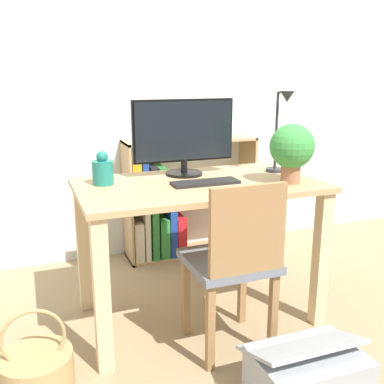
# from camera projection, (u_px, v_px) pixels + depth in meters

# --- Properties ---
(ground_plane) EXTENTS (10.00, 10.00, 0.00)m
(ground_plane) POSITION_uv_depth(u_px,v_px,m) (198.00, 314.00, 2.55)
(ground_plane) COLOR #997F5B
(wall_back) EXTENTS (8.00, 0.05, 2.60)m
(wall_back) POSITION_uv_depth(u_px,v_px,m) (144.00, 78.00, 3.18)
(wall_back) COLOR silver
(wall_back) RESTS_ON ground_plane
(desk) EXTENTS (1.27, 0.72, 0.77)m
(desk) POSITION_uv_depth(u_px,v_px,m) (199.00, 209.00, 2.39)
(desk) COLOR tan
(desk) RESTS_ON ground_plane
(monitor) EXTENTS (0.58, 0.21, 0.42)m
(monitor) POSITION_uv_depth(u_px,v_px,m) (184.00, 134.00, 2.48)
(monitor) COLOR black
(monitor) RESTS_ON desk
(keyboard) EXTENTS (0.35, 0.12, 0.02)m
(keyboard) POSITION_uv_depth(u_px,v_px,m) (205.00, 183.00, 2.32)
(keyboard) COLOR black
(keyboard) RESTS_ON desk
(vase) EXTENTS (0.11, 0.11, 0.17)m
(vase) POSITION_uv_depth(u_px,v_px,m) (103.00, 171.00, 2.30)
(vase) COLOR #1E7266
(vase) RESTS_ON desk
(desk_lamp) EXTENTS (0.10, 0.19, 0.46)m
(desk_lamp) POSITION_uv_depth(u_px,v_px,m) (282.00, 124.00, 2.50)
(desk_lamp) COLOR #2D2D33
(desk_lamp) RESTS_ON desk
(potted_plant) EXTENTS (0.23, 0.23, 0.31)m
(potted_plant) POSITION_uv_depth(u_px,v_px,m) (292.00, 148.00, 2.30)
(potted_plant) COLOR #9E6647
(potted_plant) RESTS_ON desk
(chair) EXTENTS (0.40, 0.40, 0.87)m
(chair) POSITION_uv_depth(u_px,v_px,m) (234.00, 259.00, 2.10)
(chair) COLOR slate
(chair) RESTS_ON ground_plane
(bookshelf) EXTENTS (0.96, 0.28, 0.87)m
(bookshelf) POSITION_uv_depth(u_px,v_px,m) (166.00, 207.00, 3.29)
(bookshelf) COLOR tan
(bookshelf) RESTS_ON ground_plane
(basket) EXTENTS (0.32, 0.32, 0.38)m
(basket) POSITION_uv_depth(u_px,v_px,m) (36.00, 370.00, 1.92)
(basket) COLOR tan
(basket) RESTS_ON ground_plane
(storage_box) EXTENTS (0.45, 0.36, 0.31)m
(storage_box) POSITION_uv_depth(u_px,v_px,m) (307.00, 378.00, 1.82)
(storage_box) COLOR #999EA3
(storage_box) RESTS_ON ground_plane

